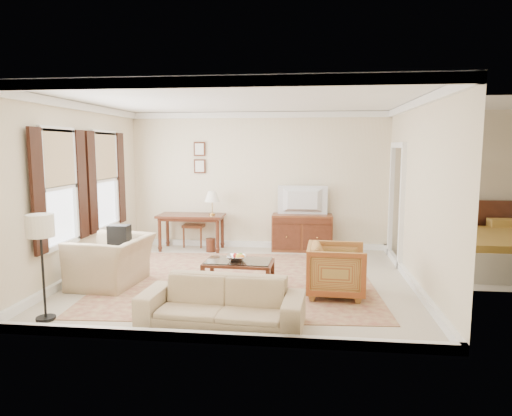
% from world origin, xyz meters
% --- Properties ---
extents(room_shell, '(5.51, 5.01, 2.91)m').
position_xyz_m(room_shell, '(0.00, 0.00, 2.47)').
color(room_shell, beige).
rests_on(room_shell, ground).
extents(annex_bedroom, '(3.00, 2.70, 2.90)m').
position_xyz_m(annex_bedroom, '(4.49, 1.15, 0.34)').
color(annex_bedroom, beige).
rests_on(annex_bedroom, ground).
extents(window_front, '(0.12, 1.56, 1.80)m').
position_xyz_m(window_front, '(-2.70, -0.70, 1.55)').
color(window_front, '#CCB284').
rests_on(window_front, room_shell).
extents(window_rear, '(0.12, 1.56, 1.80)m').
position_xyz_m(window_rear, '(-2.70, 0.90, 1.55)').
color(window_rear, '#CCB284').
rests_on(window_rear, room_shell).
extents(doorway, '(0.10, 1.12, 2.25)m').
position_xyz_m(doorway, '(2.71, 1.50, 1.08)').
color(doorway, white).
rests_on(doorway, room_shell).
extents(rug, '(4.53, 3.95, 0.01)m').
position_xyz_m(rug, '(-0.06, -0.07, 0.01)').
color(rug, maroon).
rests_on(rug, room_shell).
extents(writing_desk, '(1.38, 0.69, 0.75)m').
position_xyz_m(writing_desk, '(-1.37, 2.06, 0.64)').
color(writing_desk, '#512517').
rests_on(writing_desk, room_shell).
extents(desk_chair, '(0.48, 0.48, 1.05)m').
position_xyz_m(desk_chair, '(-1.40, 2.41, 0.53)').
color(desk_chair, brown).
rests_on(desk_chair, room_shell).
extents(desk_lamp, '(0.32, 0.32, 0.50)m').
position_xyz_m(desk_lamp, '(-0.92, 2.06, 1.00)').
color(desk_lamp, silver).
rests_on(desk_lamp, writing_desk).
extents(framed_prints, '(0.25, 0.04, 0.68)m').
position_xyz_m(framed_prints, '(-1.27, 2.47, 1.94)').
color(framed_prints, '#512517').
rests_on(framed_prints, room_shell).
extents(sideboard, '(1.25, 0.48, 0.77)m').
position_xyz_m(sideboard, '(0.95, 2.23, 0.38)').
color(sideboard, brown).
rests_on(sideboard, room_shell).
extents(tv, '(0.98, 0.57, 0.13)m').
position_xyz_m(tv, '(0.95, 2.21, 1.26)').
color(tv, black).
rests_on(tv, sideboard).
extents(coffee_table, '(1.07, 0.66, 0.44)m').
position_xyz_m(coffee_table, '(0.02, -0.48, 0.34)').
color(coffee_table, '#512517').
rests_on(coffee_table, room_shell).
extents(fruit_bowl, '(0.42, 0.42, 0.10)m').
position_xyz_m(fruit_bowl, '(-0.01, -0.48, 0.49)').
color(fruit_bowl, silver).
rests_on(fruit_bowl, coffee_table).
extents(book_a, '(0.28, 0.09, 0.38)m').
position_xyz_m(book_a, '(-0.22, -0.44, 0.17)').
color(book_a, brown).
rests_on(book_a, coffee_table).
extents(book_b, '(0.28, 0.06, 0.38)m').
position_xyz_m(book_b, '(0.11, -0.53, 0.17)').
color(book_b, brown).
rests_on(book_b, coffee_table).
extents(striped_armchair, '(0.80, 0.85, 0.84)m').
position_xyz_m(striped_armchair, '(1.49, -0.66, 0.42)').
color(striped_armchair, brown).
rests_on(striped_armchair, room_shell).
extents(club_armchair, '(0.88, 1.25, 1.03)m').
position_xyz_m(club_armchair, '(-2.00, -0.52, 0.52)').
color(club_armchair, tan).
rests_on(club_armchair, room_shell).
extents(backpack, '(0.24, 0.33, 0.40)m').
position_xyz_m(backpack, '(-1.88, -0.45, 0.77)').
color(backpack, black).
rests_on(backpack, club_armchair).
extents(sofa, '(2.02, 0.72, 0.77)m').
position_xyz_m(sofa, '(0.04, -1.97, 0.39)').
color(sofa, tan).
rests_on(sofa, room_shell).
extents(floor_lamp, '(0.33, 0.33, 1.35)m').
position_xyz_m(floor_lamp, '(-2.20, -2.04, 1.11)').
color(floor_lamp, black).
rests_on(floor_lamp, room_shell).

